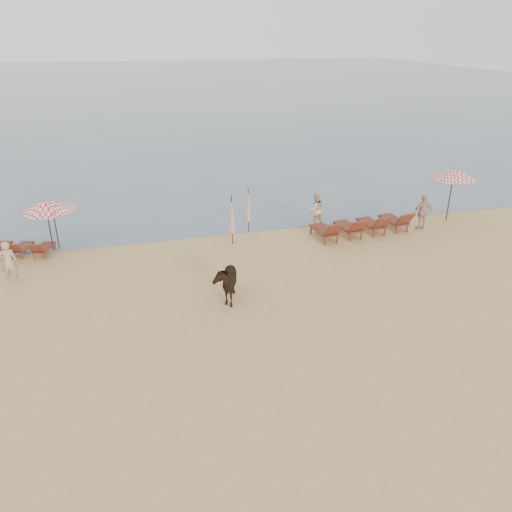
{
  "coord_description": "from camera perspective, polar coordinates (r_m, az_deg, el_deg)",
  "views": [
    {
      "loc": [
        -4.33,
        -11.42,
        8.88
      ],
      "look_at": [
        0.0,
        5.0,
        1.1
      ],
      "focal_mm": 35.0,
      "sensor_mm": 36.0,
      "label": 1
    }
  ],
  "objects": [
    {
      "name": "ground",
      "position": [
        15.1,
        4.94,
        -11.51
      ],
      "size": [
        120.0,
        120.0,
        0.0
      ],
      "primitive_type": "plane",
      "color": "tan",
      "rests_on": "ground"
    },
    {
      "name": "sea",
      "position": [
        91.95,
        -12.67,
        18.52
      ],
      "size": [
        160.0,
        140.0,
        0.06
      ],
      "primitive_type": "cube",
      "color": "#51606B",
      "rests_on": "ground"
    },
    {
      "name": "lounger_cluster_left",
      "position": [
        23.46,
        -25.43,
        0.88
      ],
      "size": [
        2.83,
        2.15,
        0.55
      ],
      "rotation": [
        0.0,
        0.0,
        -0.3
      ],
      "color": "maroon",
      "rests_on": "ground"
    },
    {
      "name": "lounger_cluster_right",
      "position": [
        23.87,
        12.11,
        3.5
      ],
      "size": [
        4.71,
        2.39,
        0.72
      ],
      "rotation": [
        0.0,
        0.0,
        0.11
      ],
      "color": "maroon",
      "rests_on": "ground"
    },
    {
      "name": "umbrella_open_left_a",
      "position": [
        23.01,
        -22.31,
        5.41
      ],
      "size": [
        1.98,
        1.98,
        2.26
      ],
      "rotation": [
        0.0,
        0.0,
        -0.27
      ],
      "color": "black",
      "rests_on": "ground"
    },
    {
      "name": "umbrella_open_left_b",
      "position": [
        22.86,
        -22.92,
        5.36
      ],
      "size": [
        1.89,
        1.93,
        2.41
      ],
      "rotation": [
        0.0,
        0.0,
        0.0
      ],
      "color": "black",
      "rests_on": "ground"
    },
    {
      "name": "umbrella_open_right",
      "position": [
        26.41,
        21.67,
        8.78
      ],
      "size": [
        2.22,
        2.22,
        2.71
      ],
      "rotation": [
        0.0,
        0.0,
        0.07
      ],
      "color": "black",
      "rests_on": "ground"
    },
    {
      "name": "umbrella_closed_left",
      "position": [
        23.48,
        -0.89,
        5.82
      ],
      "size": [
        0.26,
        0.26,
        2.14
      ],
      "rotation": [
        0.0,
        0.0,
        -0.27
      ],
      "color": "black",
      "rests_on": "ground"
    },
    {
      "name": "umbrella_closed_right",
      "position": [
        22.02,
        -2.76,
        4.72
      ],
      "size": [
        0.28,
        0.28,
        2.27
      ],
      "rotation": [
        0.0,
        0.0,
        0.18
      ],
      "color": "black",
      "rests_on": "ground"
    },
    {
      "name": "cow",
      "position": [
        17.68,
        -3.54,
        -2.79
      ],
      "size": [
        1.2,
        1.92,
        1.51
      ],
      "primitive_type": "imported",
      "rotation": [
        0.0,
        0.0,
        -0.23
      ],
      "color": "black",
      "rests_on": "ground"
    },
    {
      "name": "beachgoer_left",
      "position": [
        20.95,
        -26.42,
        -0.65
      ],
      "size": [
        0.64,
        0.43,
        1.7
      ],
      "primitive_type": "imported",
      "rotation": [
        0.0,
        0.0,
        3.18
      ],
      "color": "tan",
      "rests_on": "ground"
    },
    {
      "name": "beachgoer_right_a",
      "position": [
        24.5,
        6.83,
        5.31
      ],
      "size": [
        0.91,
        0.76,
        1.7
      ],
      "primitive_type": "imported",
      "rotation": [
        0.0,
        0.0,
        3.29
      ],
      "color": "#E1B28C",
      "rests_on": "ground"
    },
    {
      "name": "beachgoer_right_b",
      "position": [
        25.18,
        18.53,
        4.75
      ],
      "size": [
        1.01,
        0.42,
        1.73
      ],
      "primitive_type": "imported",
      "rotation": [
        0.0,
        0.0,
        3.14
      ],
      "color": "tan",
      "rests_on": "ground"
    }
  ]
}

